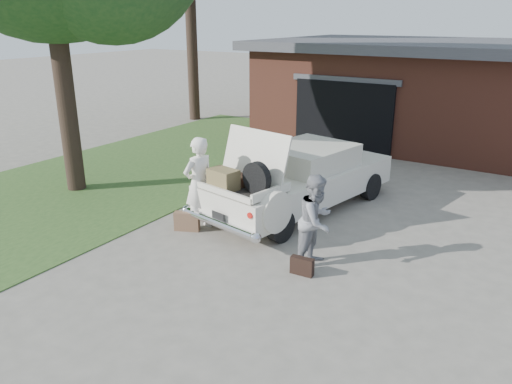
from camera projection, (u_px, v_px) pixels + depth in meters
The scene contains 8 objects.
ground at pixel (238, 260), 8.77m from camera, with size 90.00×90.00×0.00m, color gray.
grass_strip at pixel (137, 170), 13.95m from camera, with size 6.00×16.00×0.02m, color #2D4C1E.
house at pixel (454, 92), 16.84m from camera, with size 12.80×7.80×3.30m.
sedan at pixel (298, 178), 10.90m from camera, with size 2.75×5.15×1.99m.
woman_left at pixel (199, 184), 9.81m from camera, with size 0.69×0.45×1.89m, color white.
woman_right at pixel (317, 221), 8.38m from camera, with size 0.78×0.61×1.61m, color gray.
suitcase_left at pixel (187, 221), 9.95m from camera, with size 0.50×0.16×0.39m, color brown.
suitcase_right at pixel (302, 266), 8.25m from camera, with size 0.39×0.13×0.30m, color black.
Camera 1 is at (4.51, -6.46, 4.04)m, focal length 35.00 mm.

